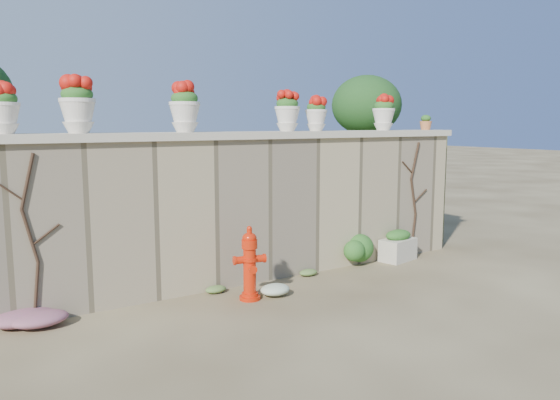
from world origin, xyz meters
TOP-DOWN VIEW (x-y plane):
  - ground at (0.00, 0.00)m, footprint 80.00×80.00m
  - stone_wall at (0.00, 1.80)m, footprint 8.00×0.40m
  - wall_cap at (0.00, 1.80)m, footprint 8.10×0.52m
  - raised_fill at (0.00, 5.00)m, footprint 9.00×6.00m
  - back_shrub_right at (3.40, 3.00)m, footprint 1.30×1.30m
  - vine_left at (-2.67, 1.58)m, footprint 0.60×0.04m
  - vine_right at (3.23, 1.58)m, footprint 0.60×0.04m
  - fire_hydrant at (-0.26, 1.03)m, footprint 0.41×0.29m
  - planter_box at (2.76, 1.45)m, footprint 0.67×0.47m
  - green_shrub at (1.98, 1.55)m, footprint 0.63×0.56m
  - magenta_clump at (-2.66, 1.48)m, footprint 0.88×0.59m
  - white_flowers at (0.02, 0.95)m, footprint 0.56×0.45m
  - urn_pot_0 at (-2.83, 1.80)m, footprint 0.35×0.35m
  - urn_pot_1 at (-2.07, 1.80)m, footprint 0.41×0.41m
  - urn_pot_2 at (-0.75, 1.80)m, footprint 0.40×0.40m
  - urn_pot_3 at (0.83, 1.80)m, footprint 0.36×0.36m
  - urn_pot_4 at (1.34, 1.80)m, footprint 0.33×0.33m
  - urn_pot_5 at (2.70, 1.80)m, footprint 0.36×0.36m
  - terracotta_pot at (3.69, 1.80)m, footprint 0.21×0.21m

SIDE VIEW (x-z plane):
  - ground at x=0.00m, z-range 0.00..0.00m
  - white_flowers at x=0.02m, z-range 0.00..0.20m
  - magenta_clump at x=-2.66m, z-range 0.00..0.24m
  - planter_box at x=2.76m, z-range -0.02..0.49m
  - green_shrub at x=1.98m, z-range 0.00..0.60m
  - fire_hydrant at x=-0.26m, z-range 0.00..0.94m
  - vine_left at x=-2.67m, z-range 0.04..1.94m
  - vine_right at x=3.23m, z-range 0.04..1.94m
  - stone_wall at x=0.00m, z-range 0.00..2.00m
  - raised_fill at x=0.00m, z-range 0.00..2.00m
  - wall_cap at x=0.00m, z-range 2.00..2.10m
  - terracotta_pot at x=3.69m, z-range 2.09..2.34m
  - urn_pot_4 at x=1.34m, z-range 2.10..2.61m
  - urn_pot_0 at x=-2.83m, z-range 2.10..2.64m
  - urn_pot_5 at x=2.70m, z-range 2.10..2.66m
  - urn_pot_3 at x=0.83m, z-range 2.10..2.67m
  - urn_pot_2 at x=-0.75m, z-range 2.10..2.72m
  - urn_pot_1 at x=-2.07m, z-range 2.10..2.74m
  - back_shrub_right at x=3.40m, z-range 2.00..3.10m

